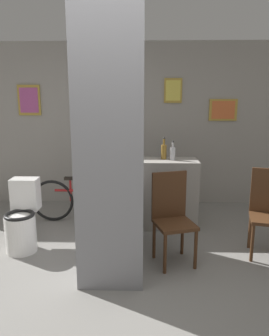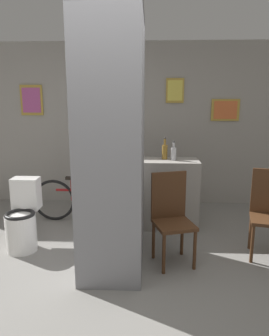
{
  "view_description": "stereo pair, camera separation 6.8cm",
  "coord_description": "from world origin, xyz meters",
  "px_view_note": "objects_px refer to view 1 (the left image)",
  "views": [
    {
      "loc": [
        0.25,
        -2.72,
        1.78
      ],
      "look_at": [
        0.14,
        1.0,
        0.95
      ],
      "focal_mm": 35.0,
      "sensor_mm": 36.0,
      "label": 1
    },
    {
      "loc": [
        0.32,
        -2.72,
        1.78
      ],
      "look_at": [
        0.14,
        1.0,
        0.95
      ],
      "focal_mm": 35.0,
      "sensor_mm": 36.0,
      "label": 2
    }
  ],
  "objects_px": {
    "toilet": "(22,221)",
    "chair_by_doorway": "(268,209)",
    "bicycle": "(90,200)",
    "bottle_tall": "(164,151)",
    "chair_near_pillar": "(172,214)"
  },
  "relations": [
    {
      "from": "toilet",
      "to": "bottle_tall",
      "type": "xyz_separation_m",
      "value": [
        1.68,
        0.81,
        0.69
      ]
    },
    {
      "from": "bicycle",
      "to": "bottle_tall",
      "type": "distance_m",
      "value": 1.27
    },
    {
      "from": "chair_by_doorway",
      "to": "bicycle",
      "type": "bearing_deg",
      "value": 170.3
    },
    {
      "from": "toilet",
      "to": "chair_by_doorway",
      "type": "relative_size",
      "value": 0.84
    },
    {
      "from": "bicycle",
      "to": "chair_near_pillar",
      "type": "bearing_deg",
      "value": -45.72
    },
    {
      "from": "toilet",
      "to": "bicycle",
      "type": "distance_m",
      "value": 1.1
    },
    {
      "from": "bottle_tall",
      "to": "bicycle",
      "type": "bearing_deg",
      "value": 175.84
    },
    {
      "from": "chair_near_pillar",
      "to": "bottle_tall",
      "type": "height_order",
      "value": "bottle_tall"
    },
    {
      "from": "toilet",
      "to": "chair_by_doorway",
      "type": "distance_m",
      "value": 2.82
    },
    {
      "from": "bicycle",
      "to": "bottle_tall",
      "type": "relative_size",
      "value": 5.59
    },
    {
      "from": "chair_near_pillar",
      "to": "chair_by_doorway",
      "type": "distance_m",
      "value": 1.11
    },
    {
      "from": "toilet",
      "to": "chair_by_doorway",
      "type": "bearing_deg",
      "value": -0.53
    },
    {
      "from": "bicycle",
      "to": "chair_by_doorway",
      "type": "bearing_deg",
      "value": -22.83
    },
    {
      "from": "bicycle",
      "to": "toilet",
      "type": "bearing_deg",
      "value": -126.1
    },
    {
      "from": "toilet",
      "to": "bottle_tall",
      "type": "height_order",
      "value": "bottle_tall"
    }
  ]
}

